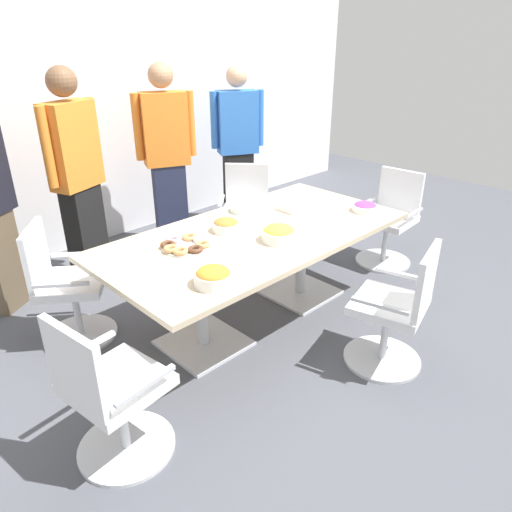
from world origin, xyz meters
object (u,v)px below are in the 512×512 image
object	(u,v)px
snack_bowl_chips_orange	(213,276)
donut_platter	(185,245)
office_chair_1	(65,290)
office_chair_3	(396,314)
office_chair_2	(110,397)
snack_bowl_pretzels	(226,225)
person_standing_3	(238,145)
snack_bowl_chips_yellow	(279,233)
office_chair_4	(390,223)
office_chair_0	(246,216)
snack_bowl_candy_mix	(365,207)
plate_stack	(242,209)
napkin_pile	(291,207)
person_standing_2	(167,155)
conference_table	(256,247)
person_standing_1	(77,176)

from	to	relation	value
snack_bowl_chips_orange	donut_platter	size ratio (longest dim) A/B	0.67
office_chair_1	office_chair_3	bearing A→B (deg)	75.03
office_chair_2	snack_bowl_pretzels	distance (m)	1.58
office_chair_3	donut_platter	size ratio (longest dim) A/B	2.60
person_standing_3	snack_bowl_chips_yellow	distance (m)	2.31
person_standing_3	office_chair_4	bearing A→B (deg)	128.05
office_chair_0	donut_platter	size ratio (longest dim) A/B	2.60
snack_bowl_candy_mix	plate_stack	size ratio (longest dim) A/B	1.03
office_chair_0	snack_bowl_candy_mix	distance (m)	1.35
snack_bowl_candy_mix	napkin_pile	xyz separation A→B (m)	(-0.41, 0.46, -0.01)
donut_platter	person_standing_2	bearing A→B (deg)	58.50
conference_table	plate_stack	world-z (taller)	plate_stack
plate_stack	conference_table	bearing A→B (deg)	-120.28
office_chair_2	office_chair_4	xyz separation A→B (m)	(3.21, 0.30, 0.00)
office_chair_0	office_chair_2	distance (m)	2.75
conference_table	office_chair_4	size ratio (longest dim) A/B	2.64
conference_table	office_chair_0	distance (m)	1.28
office_chair_4	person_standing_2	xyz separation A→B (m)	(-1.30, 1.84, 0.58)
office_chair_4	snack_bowl_chips_orange	distance (m)	2.48
napkin_pile	person_standing_1	bearing A→B (deg)	130.11
snack_bowl_pretzels	snack_bowl_chips_orange	size ratio (longest dim) A/B	0.90
donut_platter	conference_table	bearing A→B (deg)	-14.91
office_chair_3	person_standing_1	distance (m)	2.85
office_chair_0	office_chair_4	size ratio (longest dim) A/B	1.00
person_standing_1	snack_bowl_chips_yellow	size ratio (longest dim) A/B	7.50
plate_stack	snack_bowl_candy_mix	bearing A→B (deg)	-44.62
office_chair_3	person_standing_1	xyz separation A→B (m)	(-0.88, 2.65, 0.59)
conference_table	person_standing_3	xyz separation A→B (m)	(1.34, 1.65, 0.32)
office_chair_3	snack_bowl_candy_mix	distance (m)	1.12
office_chair_1	plate_stack	bearing A→B (deg)	112.59
person_standing_2	person_standing_3	xyz separation A→B (m)	(0.96, -0.02, -0.04)
office_chair_2	snack_bowl_candy_mix	bearing A→B (deg)	85.95
snack_bowl_candy_mix	napkin_pile	bearing A→B (deg)	131.73
office_chair_3	snack_bowl_candy_mix	size ratio (longest dim) A/B	4.40
office_chair_0	office_chair_4	bearing A→B (deg)	174.78
office_chair_3	snack_bowl_chips_orange	size ratio (longest dim) A/B	3.88
conference_table	person_standing_1	distance (m)	1.72
office_chair_0	person_standing_2	bearing A→B (deg)	-11.42
snack_bowl_candy_mix	person_standing_1	bearing A→B (deg)	130.52
office_chair_3	person_standing_3	xyz separation A→B (m)	(1.09, 2.74, 0.53)
person_standing_2	napkin_pile	bearing A→B (deg)	119.84
office_chair_1	office_chair_2	distance (m)	1.30
office_chair_3	person_standing_2	size ratio (longest dim) A/B	0.49
conference_table	donut_platter	distance (m)	0.59
snack_bowl_chips_orange	donut_platter	world-z (taller)	snack_bowl_chips_orange
office_chair_4	donut_platter	distance (m)	2.28
office_chair_1	snack_bowl_chips_yellow	world-z (taller)	office_chair_1
snack_bowl_chips_orange	office_chair_1	bearing A→B (deg)	110.16
person_standing_3	snack_bowl_candy_mix	distance (m)	2.01
office_chair_0	person_standing_3	bearing A→B (deg)	-80.18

